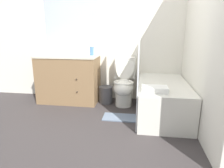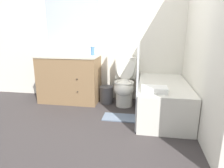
{
  "view_description": "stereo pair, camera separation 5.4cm",
  "coord_description": "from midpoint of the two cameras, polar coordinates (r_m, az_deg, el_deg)",
  "views": [
    {
      "loc": [
        0.55,
        -2.14,
        1.3
      ],
      "look_at": [
        0.14,
        0.7,
        0.52
      ],
      "focal_mm": 32.0,
      "sensor_mm": 36.0,
      "label": 1
    },
    {
      "loc": [
        0.61,
        -2.13,
        1.3
      ],
      "look_at": [
        0.14,
        0.7,
        0.52
      ],
      "focal_mm": 32.0,
      "sensor_mm": 36.0,
      "label": 2
    }
  ],
  "objects": [
    {
      "name": "soap_dispenser",
      "position": [
        3.56,
        -5.13,
        9.42
      ],
      "size": [
        0.07,
        0.07,
        0.18
      ],
      "color": "#4C7AB2",
      "rests_on": "vanity_cabinet"
    },
    {
      "name": "bath_mat",
      "position": [
        3.08,
        3.09,
        -9.55
      ],
      "size": [
        0.55,
        0.28,
        0.02
      ],
      "color": "slate",
      "rests_on": "ground_plane"
    },
    {
      "name": "toilet",
      "position": [
        3.49,
        4.05,
        0.14
      ],
      "size": [
        0.36,
        0.66,
        0.88
      ],
      "color": "silver",
      "rests_on": "ground_plane"
    },
    {
      "name": "wastebasket",
      "position": [
        3.65,
        -1.18,
        -3.04
      ],
      "size": [
        0.24,
        0.24,
        0.3
      ],
      "color": "#4C4C51",
      "rests_on": "ground_plane"
    },
    {
      "name": "ground_plane",
      "position": [
        2.56,
        -5.26,
        -15.24
      ],
      "size": [
        14.0,
        14.0,
        0.0
      ],
      "primitive_type": "plane",
      "color": "#383333"
    },
    {
      "name": "wall_back",
      "position": [
        3.76,
        0.37,
        14.55
      ],
      "size": [
        8.0,
        0.06,
        2.5
      ],
      "color": "white",
      "rests_on": "ground_plane"
    },
    {
      "name": "wall_right",
      "position": [
        3.0,
        24.07,
        13.05
      ],
      "size": [
        0.05,
        2.56,
        2.5
      ],
      "color": "white",
      "rests_on": "ground_plane"
    },
    {
      "name": "vanity_cabinet",
      "position": [
        3.76,
        -11.54,
        1.74
      ],
      "size": [
        1.09,
        0.6,
        0.86
      ],
      "color": "olive",
      "rests_on": "ground_plane"
    },
    {
      "name": "bathtub",
      "position": [
        3.19,
        14.73,
        -4.23
      ],
      "size": [
        0.74,
        1.38,
        0.52
      ],
      "color": "silver",
      "rests_on": "ground_plane"
    },
    {
      "name": "shower_curtain",
      "position": [
        2.59,
        8.16,
        8.0
      ],
      "size": [
        0.01,
        0.43,
        1.95
      ],
      "color": "white",
      "rests_on": "ground_plane"
    },
    {
      "name": "hand_towel_folded",
      "position": [
        3.72,
        -18.5,
        8.19
      ],
      "size": [
        0.21,
        0.16,
        0.06
      ],
      "color": "silver",
      "rests_on": "vanity_cabinet"
    },
    {
      "name": "tissue_box",
      "position": [
        3.59,
        -8.17,
        8.73
      ],
      "size": [
        0.12,
        0.11,
        0.1
      ],
      "color": "silver",
      "rests_on": "vanity_cabinet"
    },
    {
      "name": "bath_towel_folded",
      "position": [
        2.65,
        12.56,
        -1.49
      ],
      "size": [
        0.33,
        0.21,
        0.07
      ],
      "color": "white",
      "rests_on": "bathtub"
    },
    {
      "name": "sink_faucet",
      "position": [
        3.88,
        -10.81,
        9.01
      ],
      "size": [
        0.14,
        0.12,
        0.12
      ],
      "color": "silver",
      "rests_on": "vanity_cabinet"
    }
  ]
}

